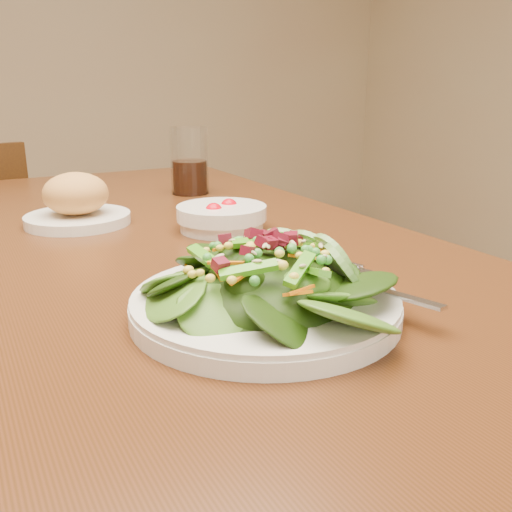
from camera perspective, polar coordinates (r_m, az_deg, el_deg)
name	(u,v)px	position (r m, az deg, el deg)	size (l,w,h in m)	color
dining_table	(121,302)	(0.94, -13.40, -4.52)	(0.90, 1.40, 0.75)	#492311
salad_plate	(273,287)	(0.60, 1.75, -3.15)	(0.29, 0.28, 0.08)	white
bread_plate	(77,203)	(1.03, -17.51, 5.04)	(0.18, 0.18, 0.09)	white
tomato_bowl	(222,217)	(0.94, -3.45, 3.89)	(0.15, 0.15, 0.05)	white
drinking_glass	(190,165)	(1.26, -6.66, 8.98)	(0.08, 0.08, 0.14)	silver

